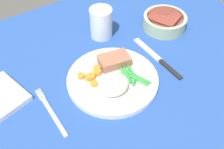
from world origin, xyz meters
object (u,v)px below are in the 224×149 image
object	(u,v)px
knife	(158,59)
salad_bowl	(165,21)
meat_portion	(114,60)
water_glass	(101,25)
dinner_plate	(112,79)
fork	(51,112)

from	to	relation	value
knife	salad_bowl	xyz separation A→B (cm)	(11.76, 10.91, 2.23)
meat_portion	salad_bowl	xyz separation A→B (cm)	(24.50, 6.77, -0.49)
water_glass	salad_bowl	world-z (taller)	water_glass
dinner_plate	knife	distance (cm)	16.05
knife	water_glass	distance (cm)	20.69
fork	salad_bowl	world-z (taller)	salad_bowl
knife	salad_bowl	distance (cm)	16.20
fork	water_glass	size ratio (longest dim) A/B	1.73
fork	knife	distance (cm)	34.13
fork	salad_bowl	size ratio (longest dim) A/B	1.18
knife	water_glass	bearing A→B (deg)	110.87
meat_portion	knife	xyz separation A→B (cm)	(12.74, -4.13, -2.72)
meat_portion	fork	xyz separation A→B (cm)	(-21.40, -4.10, -2.72)
meat_portion	fork	distance (cm)	21.96
fork	knife	xyz separation A→B (cm)	(34.13, -0.03, -0.00)
fork	dinner_plate	bearing A→B (deg)	3.60
fork	water_glass	world-z (taller)	water_glass
dinner_plate	water_glass	size ratio (longest dim) A/B	2.54
water_glass	dinner_plate	bearing A→B (deg)	-114.13
meat_portion	knife	world-z (taller)	meat_portion
meat_portion	water_glass	distance (cm)	15.52
water_glass	salad_bowl	size ratio (longest dim) A/B	0.69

